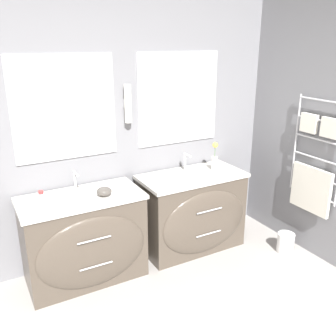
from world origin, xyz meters
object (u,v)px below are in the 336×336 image
object	(u,v)px
vanity_right	(193,212)
waste_bin	(286,242)
amenity_bowl	(104,191)
flower_vase	(215,159)
toiletry_bottle	(42,200)
vanity_left	(85,239)

from	to	relation	value
vanity_right	waste_bin	size ratio (longest dim) A/B	5.12
amenity_bowl	waste_bin	size ratio (longest dim) A/B	0.62
flower_vase	waste_bin	bearing A→B (deg)	-48.45
toiletry_bottle	amenity_bowl	size ratio (longest dim) A/B	1.16
vanity_right	flower_vase	xyz separation A→B (m)	(0.27, 0.04, 0.51)
vanity_right	flower_vase	bearing A→B (deg)	8.48
vanity_right	waste_bin	distance (m)	1.00
vanity_right	flower_vase	distance (m)	0.58
vanity_left	amenity_bowl	world-z (taller)	amenity_bowl
amenity_bowl	flower_vase	bearing A→B (deg)	4.29
vanity_right	amenity_bowl	xyz separation A→B (m)	(-0.95, -0.05, 0.43)
vanity_left	vanity_right	size ratio (longest dim) A/B	1.00
toiletry_bottle	flower_vase	xyz separation A→B (m)	(1.74, 0.09, 0.05)
amenity_bowl	waste_bin	world-z (taller)	amenity_bowl
vanity_left	waste_bin	size ratio (longest dim) A/B	5.12
amenity_bowl	vanity_right	bearing A→B (deg)	3.07
amenity_bowl	waste_bin	xyz separation A→B (m)	(1.74, -0.49, -0.73)
amenity_bowl	flower_vase	size ratio (longest dim) A/B	0.43
flower_vase	waste_bin	xyz separation A→B (m)	(0.51, -0.58, -0.81)
vanity_right	toiletry_bottle	world-z (taller)	toiletry_bottle
vanity_left	amenity_bowl	bearing A→B (deg)	-15.40
vanity_right	toiletry_bottle	distance (m)	1.54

